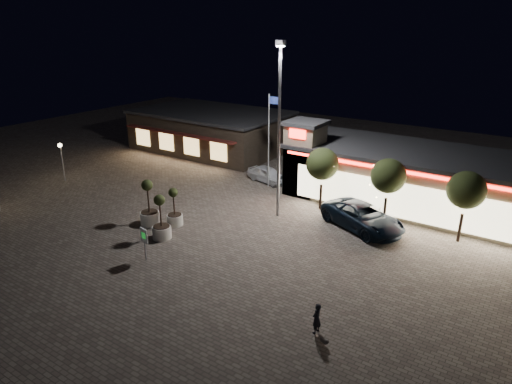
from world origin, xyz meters
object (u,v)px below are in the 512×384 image
Objects in this scene: pedestrian at (317,318)px; valet_sign at (144,238)px; white_sedan at (268,174)px; pickup_truck at (362,217)px; planter_left at (149,211)px; planter_mid at (161,225)px.

valet_sign is at bearing -85.08° from pedestrian.
valet_sign is at bearing -161.53° from white_sedan.
planter_left reaches higher than pickup_truck.
pickup_truck reaches higher than pedestrian.
white_sedan is at bearing 91.16° from planter_mid.
pedestrian is at bearing -15.61° from planter_left.
pickup_truck is at bearing 31.13° from planter_left.
planter_left reaches higher than valet_sign.
pedestrian is at bearing -13.54° from planter_mid.
white_sedan is at bearing 95.69° from valet_sign.
white_sedan is 1.96× the size of valet_sign.
pickup_truck is 1.88× the size of planter_left.
planter_left is at bearing 153.62° from planter_mid.
planter_mid is (2.31, -1.14, -0.08)m from planter_left.
pedestrian is 0.50× the size of planter_mid.
white_sedan is at bearing 90.89° from pickup_truck.
valet_sign is at bearing -46.54° from planter_left.
planter_left is at bearing 133.46° from valet_sign.
pedestrian is (13.23, -16.59, 0.07)m from white_sedan.
pedestrian is 11.65m from valet_sign.
pedestrian is at bearing -128.66° from white_sedan.
valet_sign is at bearing 166.06° from pickup_truck.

